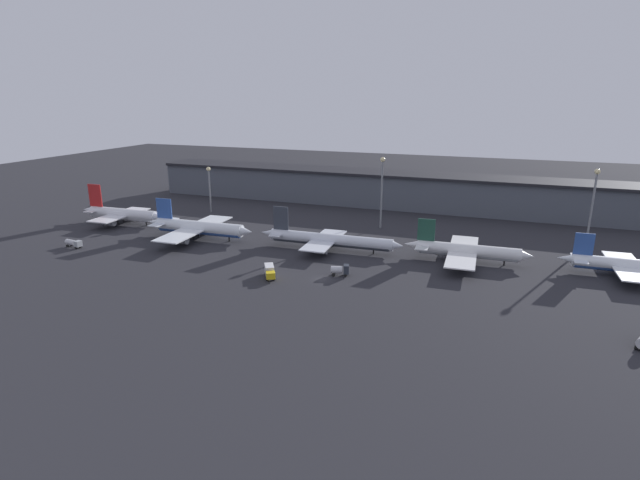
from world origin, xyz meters
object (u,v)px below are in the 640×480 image
object	(u,v)px
airplane_2	(329,240)
service_vehicle_0	(340,270)
airplane_3	(466,251)
airplane_0	(122,214)
service_vehicle_2	(270,271)
airplane_4	(631,266)
service_vehicle_1	(73,243)
airplane_1	(198,228)

from	to	relation	value
airplane_2	service_vehicle_0	size ratio (longest dim) A/B	8.95
airplane_3	airplane_0	bearing A→B (deg)	177.84
service_vehicle_2	airplane_4	bearing A→B (deg)	79.66
airplane_0	airplane_3	bearing A→B (deg)	-2.16
airplane_0	airplane_4	size ratio (longest dim) A/B	1.00
service_vehicle_1	service_vehicle_0	bearing A→B (deg)	11.07
airplane_0	airplane_1	bearing A→B (deg)	-12.44
airplane_1	airplane_2	world-z (taller)	airplane_1
airplane_3	airplane_4	distance (m)	44.50
airplane_2	service_vehicle_2	bearing A→B (deg)	-105.28
service_vehicle_0	airplane_2	bearing A→B (deg)	100.94
airplane_1	service_vehicle_2	bearing A→B (deg)	-34.62
service_vehicle_2	service_vehicle_1	bearing A→B (deg)	-122.32
airplane_2	airplane_4	xyz separation A→B (m)	(87.75, 5.53, -0.07)
airplane_2	airplane_4	bearing A→B (deg)	1.63
airplane_3	service_vehicle_1	bearing A→B (deg)	-167.92
airplane_0	airplane_1	world-z (taller)	airplane_0
airplane_2	service_vehicle_0	distance (m)	24.67
airplane_0	service_vehicle_1	world-z (taller)	airplane_0
airplane_2	service_vehicle_2	world-z (taller)	airplane_2
service_vehicle_1	service_vehicle_2	bearing A→B (deg)	5.89
airplane_2	service_vehicle_2	size ratio (longest dim) A/B	6.25
airplane_1	service_vehicle_2	size ratio (longest dim) A/B	5.37
airplane_0	airplane_1	size ratio (longest dim) A/B	0.91
airplane_0	service_vehicle_2	xyz separation A→B (m)	(80.66, -33.47, -2.06)
airplane_2	airplane_3	xyz separation A→B (m)	(43.31, 3.32, 0.06)
airplane_0	service_vehicle_2	bearing A→B (deg)	-24.51
airplane_1	airplane_4	world-z (taller)	airplane_1
airplane_2	airplane_3	world-z (taller)	airplane_2
airplane_4	service_vehicle_2	bearing A→B (deg)	-161.57
service_vehicle_2	airplane_0	bearing A→B (deg)	-143.28
airplane_0	airplane_2	xyz separation A→B (m)	(87.69, -3.74, -0.47)
service_vehicle_0	airplane_3	bearing A→B (deg)	22.01
airplane_3	service_vehicle_2	bearing A→B (deg)	-148.69
airplane_2	service_vehicle_1	xyz separation A→B (m)	(-80.62, -27.70, -1.79)
airplane_3	service_vehicle_1	world-z (taller)	airplane_3
airplane_1	airplane_0	bearing A→B (deg)	167.56
airplane_3	airplane_4	world-z (taller)	airplane_3
service_vehicle_0	service_vehicle_1	world-z (taller)	service_vehicle_0
service_vehicle_0	service_vehicle_1	xyz separation A→B (m)	(-91.83, -5.79, -0.17)
airplane_0	airplane_4	distance (m)	175.46
airplane_0	service_vehicle_1	bearing A→B (deg)	-79.30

